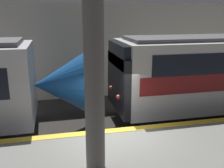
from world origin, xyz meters
name	(u,v)px	position (x,y,z in m)	size (l,w,h in m)	color
ground_plane	(110,158)	(0.00, 0.00, 0.00)	(120.00, 120.00, 0.00)	#282623
station_rear_barrier	(83,52)	(0.00, 6.56, 2.51)	(50.00, 0.15, 5.02)	#B2AD9E
support_pillar_near	(94,83)	(-0.75, -1.95, 3.07)	(0.44, 0.44, 4.08)	slate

